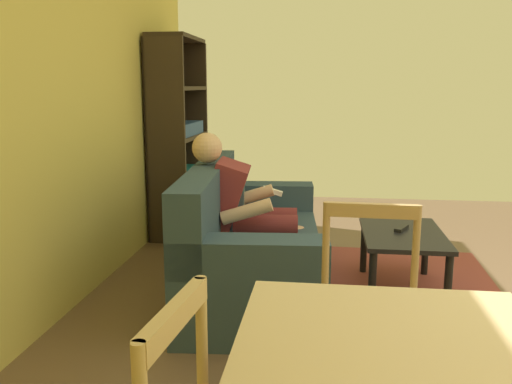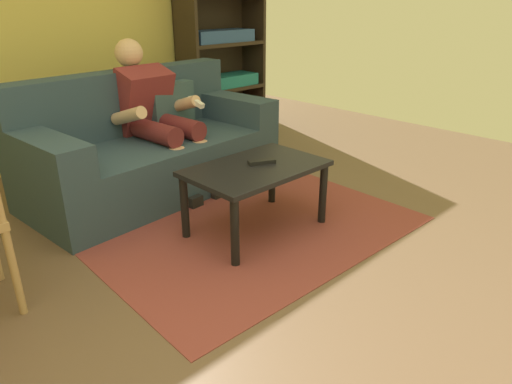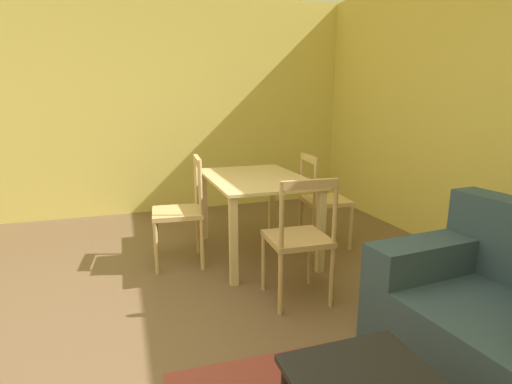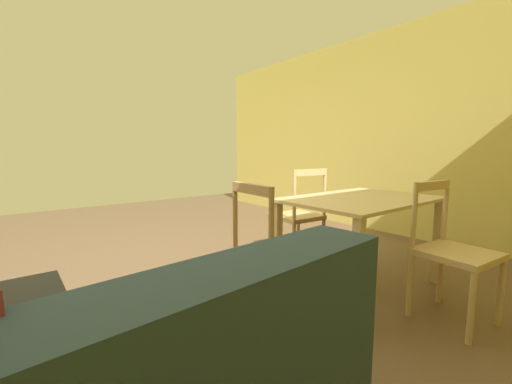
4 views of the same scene
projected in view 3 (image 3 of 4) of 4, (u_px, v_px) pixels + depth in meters
ground_plane at (113, 378)px, 2.08m from camera, size 8.59×8.59×0.00m
wall_side at (108, 106)px, 4.82m from camera, size 0.12×6.25×2.71m
dining_table at (256, 189)px, 3.64m from camera, size 1.24×0.85×0.74m
dining_chair_near_wall at (323, 201)px, 3.90m from camera, size 0.46×0.46×0.92m
dining_chair_facing_couch at (299, 240)px, 2.80m from camera, size 0.44×0.44×0.92m
dining_chair_by_doorway at (181, 212)px, 3.46m from camera, size 0.45×0.45×0.95m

